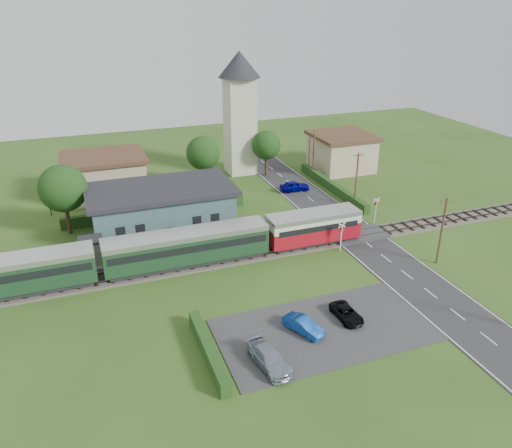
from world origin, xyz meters
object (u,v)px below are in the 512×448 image
object	(u,v)px
equipment_hut	(92,251)
car_park_blue	(303,325)
house_east	(342,151)
pedestrian_near	(239,234)
train	(154,252)
pedestrian_far	(133,248)
church_tower	(240,104)
crossing_signal_near	(341,233)
car_park_silver	(269,358)
car_on_road	(295,186)
station_building	(162,209)
crossing_signal_far	(376,207)
house_west	(105,175)
car_park_dark	(347,313)

from	to	relation	value
equipment_hut	car_park_blue	size ratio (longest dim) A/B	0.71
house_east	pedestrian_near	bearing A→B (deg)	-140.13
train	pedestrian_far	world-z (taller)	train
church_tower	crossing_signal_near	xyz separation A→B (m)	(1.40, -28.41, -8.08)
crossing_signal_near	car_park_silver	size ratio (longest dim) A/B	0.73
crossing_signal_near	car_on_road	xyz separation A→B (m)	(2.87, 17.95, -1.40)
church_tower	pedestrian_far	bearing A→B (deg)	-130.06
church_tower	pedestrian_far	xyz separation A→B (m)	(-19.12, -22.74, -8.97)
station_building	car_park_silver	bearing A→B (deg)	-83.70
train	car_park_silver	size ratio (longest dim) A/B	9.63
car_park_blue	church_tower	bearing A→B (deg)	53.37
crossing_signal_far	station_building	bearing A→B (deg)	164.37
train	house_east	distance (m)	39.19
equipment_hut	house_west	xyz separation A→B (m)	(3.00, 19.80, 1.04)
house_east	crossing_signal_far	distance (m)	20.64
car_on_road	pedestrian_far	bearing A→B (deg)	123.13
car_park_blue	house_east	bearing A→B (deg)	32.02
crossing_signal_near	car_park_blue	xyz separation A→B (m)	(-9.58, -11.30, -1.47)
station_building	house_east	size ratio (longest dim) A/B	1.82
equipment_hut	crossing_signal_far	distance (m)	31.61
house_west	crossing_signal_far	distance (m)	35.26
car_park_blue	pedestrian_far	world-z (taller)	pedestrian_far
station_building	pedestrian_far	bearing A→B (deg)	-125.70
church_tower	car_on_road	distance (m)	14.75
house_west	crossing_signal_far	world-z (taller)	house_west
car_on_road	car_park_silver	size ratio (longest dim) A/B	0.90
house_west	pedestrian_near	world-z (taller)	house_west
train	crossing_signal_far	xyz separation A→B (m)	(26.03, 2.39, -0.04)
station_building	car_park_silver	world-z (taller)	station_building
equipment_hut	crossing_signal_far	bearing A→B (deg)	-1.46
house_west	crossing_signal_far	bearing A→B (deg)	-35.77
equipment_hut	crossing_signal_far	size ratio (longest dim) A/B	0.78
car_on_road	car_park_dark	world-z (taller)	car_on_road
house_east	car_park_dark	size ratio (longest dim) A/B	2.49
church_tower	crossing_signal_near	distance (m)	29.57
crossing_signal_far	pedestrian_near	xyz separation A→B (m)	(-16.59, 0.40, -0.90)
station_building	car_park_dark	bearing A→B (deg)	-63.89
church_tower	crossing_signal_far	bearing A→B (deg)	-69.98
church_tower	car_park_blue	xyz separation A→B (m)	(-8.18, -39.70, -9.56)
crossing_signal_far	house_east	bearing A→B (deg)	71.92
equipment_hut	pedestrian_far	bearing A→B (deg)	0.89
house_east	pedestrian_far	xyz separation A→B (m)	(-34.12, -18.74, -1.54)
car_park_silver	pedestrian_near	world-z (taller)	pedestrian_near
crossing_signal_near	car_park_silver	distance (m)	19.63
pedestrian_near	car_park_blue	bearing A→B (deg)	101.77
crossing_signal_far	house_west	bearing A→B (deg)	144.23
car_park_silver	car_park_blue	bearing A→B (deg)	25.89
crossing_signal_far	car_park_dark	world-z (taller)	crossing_signal_far
equipment_hut	pedestrian_near	size ratio (longest dim) A/B	1.61
station_building	train	bearing A→B (deg)	-105.10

